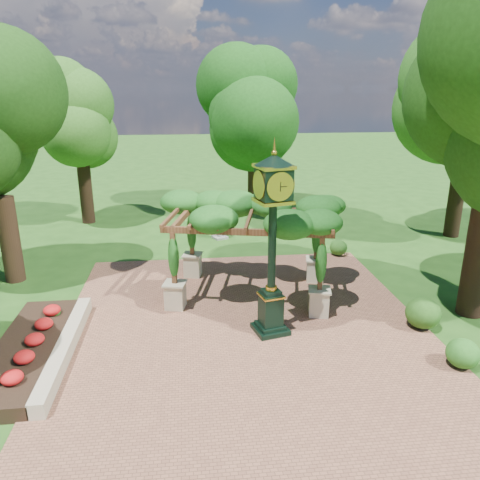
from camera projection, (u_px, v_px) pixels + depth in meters
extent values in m
plane|color=#1E4714|center=(252.00, 354.00, 11.70)|extent=(120.00, 120.00, 0.00)
cube|color=brown|center=(246.00, 334.00, 12.63)|extent=(10.00, 12.00, 0.04)
cube|color=#C6B793|center=(66.00, 348.00, 11.60)|extent=(0.35, 5.00, 0.40)
cube|color=red|center=(28.00, 351.00, 11.51)|extent=(1.50, 5.00, 0.36)
cube|color=black|center=(270.00, 329.00, 12.70)|extent=(1.03, 1.03, 0.13)
cube|color=black|center=(271.00, 310.00, 12.53)|extent=(0.65, 0.65, 0.96)
cube|color=gold|center=(271.00, 295.00, 12.40)|extent=(0.72, 0.72, 0.04)
cylinder|color=black|center=(272.00, 246.00, 11.97)|extent=(0.26, 0.26, 2.46)
cube|color=black|center=(274.00, 184.00, 11.47)|extent=(0.90, 0.90, 0.75)
cylinder|color=white|center=(280.00, 187.00, 11.13)|extent=(0.63, 0.18, 0.64)
cone|color=black|center=(274.00, 160.00, 11.29)|extent=(1.16, 1.16, 0.27)
sphere|color=gold|center=(274.00, 153.00, 11.24)|extent=(0.15, 0.15, 0.15)
cube|color=beige|center=(175.00, 296.00, 13.99)|extent=(0.66, 0.66, 0.77)
cube|color=brown|center=(174.00, 258.00, 13.62)|extent=(0.16, 0.16, 1.57)
cube|color=beige|center=(319.00, 302.00, 13.55)|extent=(0.66, 0.66, 0.77)
cube|color=brown|center=(321.00, 263.00, 13.18)|extent=(0.16, 0.16, 1.57)
cube|color=beige|center=(193.00, 265.00, 16.41)|extent=(0.66, 0.66, 0.77)
cube|color=brown|center=(192.00, 232.00, 16.03)|extent=(0.16, 0.16, 1.57)
cube|color=beige|center=(315.00, 270.00, 15.97)|extent=(0.66, 0.66, 0.77)
cube|color=brown|center=(317.00, 236.00, 15.59)|extent=(0.16, 0.16, 1.57)
cube|color=brown|center=(246.00, 232.00, 13.14)|extent=(4.84, 1.22, 0.19)
cube|color=brown|center=(254.00, 210.00, 15.55)|extent=(4.84, 1.22, 0.19)
ellipsoid|color=#1C5618|center=(250.00, 213.00, 14.27)|extent=(5.49, 4.09, 0.85)
cube|color=gray|center=(220.00, 237.00, 20.75)|extent=(0.75, 0.75, 0.10)
cylinder|color=gray|center=(220.00, 227.00, 20.61)|extent=(0.38, 0.38, 0.94)
cylinder|color=gray|center=(220.00, 216.00, 20.46)|extent=(0.71, 0.71, 0.05)
ellipsoid|color=#25611B|center=(463.00, 353.00, 11.01)|extent=(0.82, 0.82, 0.69)
ellipsoid|color=#244F16|center=(423.00, 313.00, 12.81)|extent=(1.17, 1.17, 0.85)
ellipsoid|color=#285919|center=(338.00, 248.00, 18.47)|extent=(0.88, 0.88, 0.62)
cylinder|color=#382316|center=(10.00, 240.00, 15.76)|extent=(0.65, 0.65, 2.96)
cylinder|color=black|center=(86.00, 194.00, 22.83)|extent=(0.62, 0.62, 2.87)
ellipsoid|color=#295618|center=(78.00, 116.00, 21.69)|extent=(3.35, 3.35, 4.53)
cylinder|color=black|center=(255.00, 183.00, 24.95)|extent=(0.75, 0.75, 3.07)
ellipsoid|color=#154310|center=(256.00, 106.00, 23.73)|extent=(4.14, 4.14, 4.84)
cylinder|color=black|center=(456.00, 201.00, 20.64)|extent=(0.66, 0.66, 3.18)
ellipsoid|color=#2A5F1B|center=(470.00, 105.00, 19.38)|extent=(5.01, 5.01, 5.02)
cylinder|color=#311C13|center=(478.00, 256.00, 13.28)|extent=(0.75, 0.75, 3.58)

